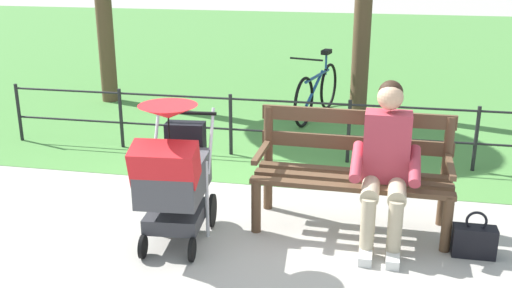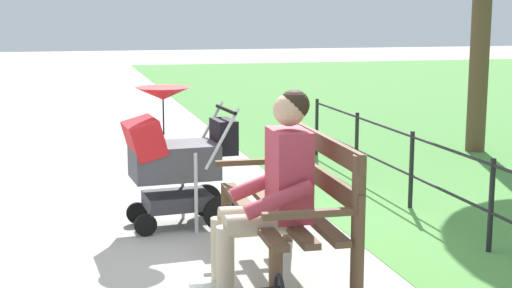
{
  "view_description": "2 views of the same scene",
  "coord_description": "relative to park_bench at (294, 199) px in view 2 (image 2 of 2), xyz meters",
  "views": [
    {
      "loc": [
        -0.9,
        4.6,
        2.26
      ],
      "look_at": [
        0.0,
        0.15,
        0.75
      ],
      "focal_mm": 42.21,
      "sensor_mm": 36.0,
      "label": 1
    },
    {
      "loc": [
        -5.35,
        1.31,
        1.73
      ],
      "look_at": [
        0.0,
        -0.05,
        0.76
      ],
      "focal_mm": 52.62,
      "sensor_mm": 36.0,
      "label": 2
    }
  ],
  "objects": [
    {
      "name": "ground_plane",
      "position": [
        0.76,
        0.12,
        -0.53
      ],
      "size": [
        60.0,
        60.0,
        0.0
      ],
      "primitive_type": "plane",
      "color": "#ADA89E"
    },
    {
      "name": "park_bench",
      "position": [
        0.0,
        0.0,
        0.0
      ],
      "size": [
        1.61,
        0.64,
        0.96
      ],
      "color": "brown",
      "rests_on": "ground"
    },
    {
      "name": "person_on_bench",
      "position": [
        -0.25,
        0.22,
        0.15
      ],
      "size": [
        0.54,
        0.74,
        1.28
      ],
      "color": "tan",
      "rests_on": "ground"
    },
    {
      "name": "stroller",
      "position": [
        1.34,
        0.61,
        0.07
      ],
      "size": [
        0.57,
        0.92,
        1.15
      ],
      "color": "black",
      "rests_on": "ground"
    },
    {
      "name": "park_fence",
      "position": [
        0.76,
        -1.53,
        -0.11
      ],
      "size": [
        6.57,
        0.04,
        0.7
      ],
      "color": "black",
      "rests_on": "ground"
    }
  ]
}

